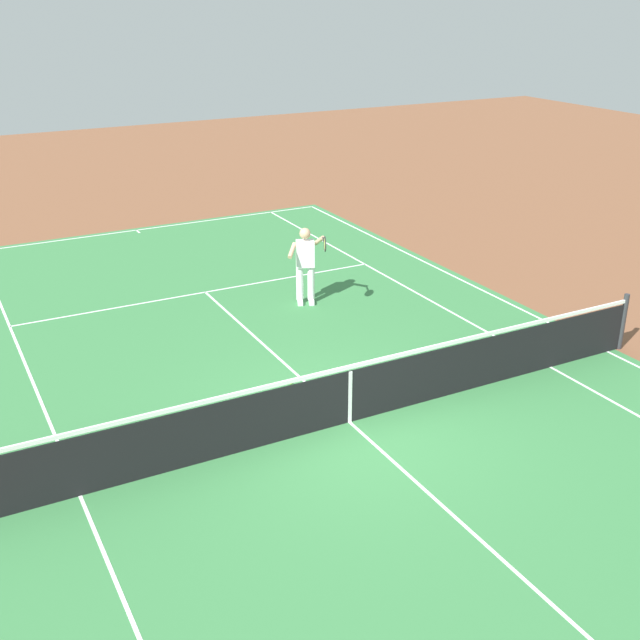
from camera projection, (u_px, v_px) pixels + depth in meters
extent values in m
plane|color=brown|center=(349.00, 422.00, 12.16)|extent=(60.00, 60.00, 0.00)
cube|color=#387A42|center=(349.00, 422.00, 12.16)|extent=(24.20, 11.40, 0.00)
cube|color=white|center=(137.00, 230.00, 21.86)|extent=(0.05, 11.00, 0.01)
cube|color=white|center=(607.00, 351.00, 14.53)|extent=(23.80, 0.05, 0.01)
cube|color=white|center=(550.00, 367.00, 13.93)|extent=(23.80, 0.05, 0.01)
cube|color=white|center=(80.00, 495.00, 10.39)|extent=(23.80, 0.05, 0.01)
cube|color=white|center=(205.00, 292.00, 17.38)|extent=(0.05, 8.22, 0.01)
cube|color=white|center=(349.00, 422.00, 12.16)|extent=(12.80, 0.05, 0.01)
cube|color=white|center=(138.00, 231.00, 21.73)|extent=(0.30, 0.05, 0.01)
cylinder|color=#2D2D33|center=(623.00, 322.00, 14.45)|extent=(0.10, 0.10, 1.08)
cube|color=black|center=(350.00, 397.00, 11.99)|extent=(0.02, 11.60, 0.88)
cube|color=white|center=(350.00, 367.00, 11.80)|extent=(0.04, 11.60, 0.06)
cube|color=white|center=(350.00, 397.00, 11.99)|extent=(0.04, 0.06, 0.88)
cylinder|color=white|center=(300.00, 283.00, 16.62)|extent=(0.15, 0.15, 0.74)
cube|color=white|center=(300.00, 302.00, 16.72)|extent=(0.30, 0.21, 0.09)
cylinder|color=white|center=(311.00, 283.00, 16.64)|extent=(0.15, 0.15, 0.74)
cube|color=white|center=(311.00, 301.00, 16.74)|extent=(0.30, 0.21, 0.09)
cube|color=white|center=(305.00, 254.00, 16.38)|extent=(0.37, 0.44, 0.56)
sphere|color=#DBAA84|center=(305.00, 233.00, 16.21)|extent=(0.23, 0.23, 0.23)
cylinder|color=#DBAA84|center=(292.00, 251.00, 16.14)|extent=(0.37, 0.34, 0.26)
cylinder|color=#DBAA84|center=(319.00, 240.00, 16.11)|extent=(0.42, 0.12, 0.30)
cylinder|color=#232326|center=(324.00, 240.00, 15.79)|extent=(0.27, 0.14, 0.04)
torus|color=#232326|center=(325.00, 244.00, 15.52)|extent=(0.30, 0.14, 0.31)
cylinder|color=#C6D84C|center=(325.00, 244.00, 15.52)|extent=(0.25, 0.11, 0.27)
sphere|color=#CCE01E|center=(291.00, 382.00, 13.32)|extent=(0.07, 0.07, 0.07)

